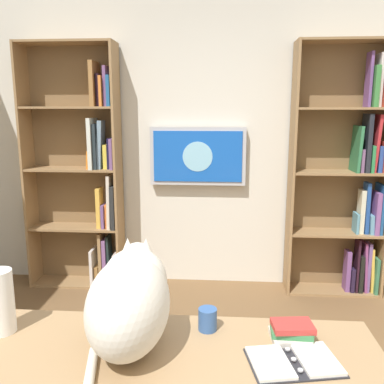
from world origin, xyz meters
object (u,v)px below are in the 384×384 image
(cat, at_px, (131,298))
(coffee_mug, at_px, (208,319))
(desk_book_stack, at_px, (291,332))
(wall_mounted_tv, at_px, (198,156))
(bookshelf_left, at_px, (350,178))
(open_binder, at_px, (294,361))
(bookshelf_right, at_px, (86,174))
(paper_towel_roll, at_px, (1,302))

(cat, height_order, coffee_mug, cat)
(cat, bearing_deg, coffee_mug, -155.28)
(desk_book_stack, bearing_deg, wall_mounted_tv, -77.03)
(bookshelf_left, distance_m, open_binder, 2.49)
(coffee_mug, xyz_separation_m, desk_book_stack, (-0.34, 0.06, -0.01))
(bookshelf_right, relative_size, desk_book_stack, 12.60)
(coffee_mug, distance_m, desk_book_stack, 0.35)
(bookshelf_right, bearing_deg, desk_book_stack, 125.80)
(wall_mounted_tv, height_order, cat, wall_mounted_tv)
(wall_mounted_tv, height_order, desk_book_stack, wall_mounted_tv)
(wall_mounted_tv, bearing_deg, coffee_mug, 94.52)
(open_binder, height_order, coffee_mug, coffee_mug)
(open_binder, xyz_separation_m, paper_towel_roll, (1.19, -0.14, 0.13))
(open_binder, bearing_deg, bookshelf_right, -56.38)
(open_binder, distance_m, coffee_mug, 0.40)
(bookshelf_right, xyz_separation_m, open_binder, (-1.54, 2.31, -0.32))
(bookshelf_left, bearing_deg, open_binder, 69.68)
(wall_mounted_tv, relative_size, paper_towel_roll, 3.21)
(bookshelf_right, height_order, wall_mounted_tv, bookshelf_right)
(open_binder, distance_m, desk_book_stack, 0.16)
(bookshelf_left, relative_size, paper_towel_roll, 8.14)
(bookshelf_left, xyz_separation_m, coffee_mug, (1.18, 2.09, -0.28))
(bookshelf_left, distance_m, cat, 2.68)
(bookshelf_left, distance_m, desk_book_stack, 2.33)
(cat, bearing_deg, wall_mounted_tv, -93.14)
(bookshelf_left, relative_size, coffee_mug, 23.26)
(bookshelf_left, height_order, cat, bookshelf_left)
(bookshelf_left, height_order, coffee_mug, bookshelf_left)
(coffee_mug, bearing_deg, paper_towel_roll, 5.22)
(bookshelf_left, distance_m, bookshelf_right, 2.39)
(wall_mounted_tv, relative_size, desk_book_stack, 4.95)
(desk_book_stack, bearing_deg, bookshelf_right, -54.20)
(coffee_mug, bearing_deg, wall_mounted_tv, -85.48)
(wall_mounted_tv, bearing_deg, open_binder, 101.79)
(desk_book_stack, bearing_deg, bookshelf_left, -111.35)
(coffee_mug, height_order, desk_book_stack, coffee_mug)
(desk_book_stack, bearing_deg, open_binder, 84.72)
(bookshelf_left, xyz_separation_m, desk_book_stack, (0.84, 2.15, -0.29))
(cat, height_order, open_binder, cat)
(bookshelf_left, xyz_separation_m, bookshelf_right, (2.39, -0.00, 0.00))
(bookshelf_right, distance_m, cat, 2.41)
(cat, relative_size, open_binder, 1.78)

